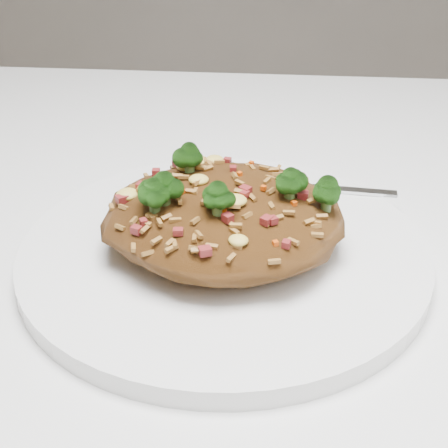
{
  "coord_description": "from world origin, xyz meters",
  "views": [
    {
      "loc": [
        0.1,
        -0.41,
        1.0
      ],
      "look_at": [
        0.06,
        -0.04,
        0.78
      ],
      "focal_mm": 50.0,
      "sensor_mm": 36.0,
      "label": 1
    }
  ],
  "objects": [
    {
      "name": "dining_table",
      "position": [
        0.0,
        0.0,
        0.66
      ],
      "size": [
        1.2,
        0.8,
        0.75
      ],
      "color": "white",
      "rests_on": "ground"
    },
    {
      "name": "fried_rice",
      "position": [
        0.06,
        -0.04,
        0.79
      ],
      "size": [
        0.16,
        0.15,
        0.06
      ],
      "color": "brown",
      "rests_on": "plate"
    },
    {
      "name": "fork",
      "position": [
        0.12,
        0.05,
        0.77
      ],
      "size": [
        0.16,
        0.03,
        0.0
      ],
      "rotation": [
        0.0,
        0.0,
        -0.08
      ],
      "color": "silver",
      "rests_on": "plate"
    },
    {
      "name": "plate",
      "position": [
        0.06,
        -0.04,
        0.76
      ],
      "size": [
        0.28,
        0.28,
        0.01
      ],
      "primitive_type": "cylinder",
      "color": "white",
      "rests_on": "dining_table"
    }
  ]
}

